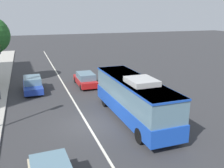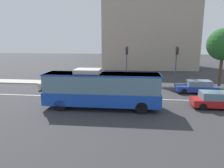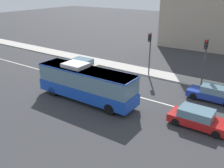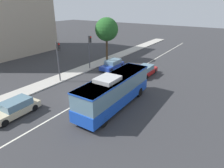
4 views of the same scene
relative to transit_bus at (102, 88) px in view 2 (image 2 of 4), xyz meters
The scene contains 11 objects.
ground_plane 3.90m from the transit_bus, 86.87° to the left, with size 160.00×160.00×0.00m, color #333335.
sidewalk_kerb 10.58m from the transit_bus, 88.96° to the left, with size 80.00×2.51×0.14m, color #B2ADA3.
lane_centre_line 3.90m from the transit_bus, 86.87° to the left, with size 76.00×0.16×0.01m, color silver.
transit_bus is the anchor object (origin of this frame).
sedan_blue 12.01m from the transit_bus, 34.53° to the left, with size 4.51×1.84×1.46m.
sedan_beige 9.31m from the transit_bus, 134.26° to the left, with size 4.57×2.00×1.46m.
sedan_red 10.21m from the transit_bus, ahead, with size 4.51×1.83×1.46m.
traffic_light_near_corner 9.78m from the transit_bus, 80.06° to the left, with size 0.33×0.62×5.20m.
traffic_light_mid_block 12.57m from the transit_bus, 50.55° to the left, with size 0.33×0.62×5.20m.
street_tree_kerbside_left 17.60m from the transit_bus, 37.58° to the left, with size 3.99×3.99×7.44m.
office_block_background 33.39m from the transit_bus, 80.56° to the left, with size 20.05×14.78×20.40m.
Camera 2 is at (2.81, -20.63, 5.75)m, focal length 33.06 mm.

